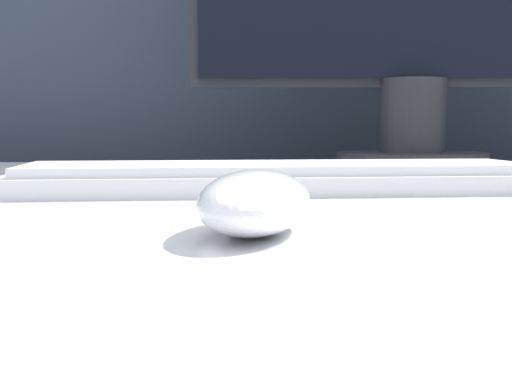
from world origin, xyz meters
The scene contains 3 objects.
partition_panel centered at (0.00, 0.69, 0.75)m, with size 5.00×0.03×1.49m.
computer_mouse_near centered at (0.04, -0.17, 0.75)m, with size 0.07×0.13×0.03m.
keyboard centered at (0.05, 0.08, 0.75)m, with size 0.47×0.19×0.02m.
Camera 1 is at (0.04, -0.54, 0.79)m, focal length 50.00 mm.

